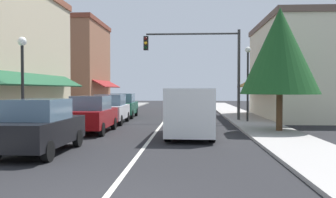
{
  "coord_description": "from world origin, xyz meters",
  "views": [
    {
      "loc": [
        1.59,
        -6.09,
        2.09
      ],
      "look_at": [
        0.48,
        13.2,
        1.56
      ],
      "focal_mm": 38.41,
      "sensor_mm": 36.0,
      "label": 1
    }
  ],
  "objects_px": {
    "street_lamp_right_mid": "(248,72)",
    "parked_car_third_left": "(111,109)",
    "parked_car_second_left": "(92,114)",
    "tree_right_near": "(280,51)",
    "van_in_lane": "(191,111)",
    "traffic_signal_mast_arm": "(205,58)",
    "street_lamp_left_near": "(22,70)",
    "parked_car_nearest_left": "(40,126)",
    "parked_car_far_left": "(123,106)"
  },
  "relations": [
    {
      "from": "parked_car_nearest_left",
      "to": "traffic_signal_mast_arm",
      "type": "xyz_separation_m",
      "value": [
        5.87,
        11.83,
        3.21
      ]
    },
    {
      "from": "van_in_lane",
      "to": "street_lamp_left_near",
      "type": "height_order",
      "value": "street_lamp_left_near"
    },
    {
      "from": "parked_car_nearest_left",
      "to": "street_lamp_right_mid",
      "type": "height_order",
      "value": "street_lamp_right_mid"
    },
    {
      "from": "parked_car_nearest_left",
      "to": "van_in_lane",
      "type": "bearing_deg",
      "value": 42.7
    },
    {
      "from": "parked_car_second_left",
      "to": "van_in_lane",
      "type": "distance_m",
      "value": 4.87
    },
    {
      "from": "parked_car_nearest_left",
      "to": "parked_car_third_left",
      "type": "bearing_deg",
      "value": 89.79
    },
    {
      "from": "traffic_signal_mast_arm",
      "to": "tree_right_near",
      "type": "bearing_deg",
      "value": -60.89
    },
    {
      "from": "parked_car_nearest_left",
      "to": "van_in_lane",
      "type": "height_order",
      "value": "van_in_lane"
    },
    {
      "from": "parked_car_third_left",
      "to": "van_in_lane",
      "type": "distance_m",
      "value": 7.41
    },
    {
      "from": "parked_car_nearest_left",
      "to": "parked_car_third_left",
      "type": "distance_m",
      "value": 10.11
    },
    {
      "from": "parked_car_second_left",
      "to": "street_lamp_right_mid",
      "type": "bearing_deg",
      "value": 32.07
    },
    {
      "from": "street_lamp_right_mid",
      "to": "parked_car_far_left",
      "type": "bearing_deg",
      "value": 154.86
    },
    {
      "from": "traffic_signal_mast_arm",
      "to": "parked_car_nearest_left",
      "type": "bearing_deg",
      "value": -116.4
    },
    {
      "from": "parked_car_second_left",
      "to": "street_lamp_right_mid",
      "type": "height_order",
      "value": "street_lamp_right_mid"
    },
    {
      "from": "traffic_signal_mast_arm",
      "to": "van_in_lane",
      "type": "bearing_deg",
      "value": -97.44
    },
    {
      "from": "van_in_lane",
      "to": "traffic_signal_mast_arm",
      "type": "relative_size",
      "value": 0.84
    },
    {
      "from": "parked_car_far_left",
      "to": "parked_car_third_left",
      "type": "bearing_deg",
      "value": -90.38
    },
    {
      "from": "parked_car_second_left",
      "to": "tree_right_near",
      "type": "xyz_separation_m",
      "value": [
        8.95,
        0.44,
        3.02
      ]
    },
    {
      "from": "tree_right_near",
      "to": "street_lamp_right_mid",
      "type": "bearing_deg",
      "value": 98.39
    },
    {
      "from": "parked_car_second_left",
      "to": "traffic_signal_mast_arm",
      "type": "height_order",
      "value": "traffic_signal_mast_arm"
    },
    {
      "from": "parked_car_second_left",
      "to": "street_lamp_left_near",
      "type": "xyz_separation_m",
      "value": [
        -2.09,
        -2.73,
        2.0
      ]
    },
    {
      "from": "parked_car_second_left",
      "to": "tree_right_near",
      "type": "distance_m",
      "value": 9.46
    },
    {
      "from": "parked_car_third_left",
      "to": "parked_car_far_left",
      "type": "relative_size",
      "value": 1.0
    },
    {
      "from": "parked_car_nearest_left",
      "to": "parked_car_third_left",
      "type": "xyz_separation_m",
      "value": [
        0.11,
        10.11,
        0.0
      ]
    },
    {
      "from": "parked_car_far_left",
      "to": "street_lamp_left_near",
      "type": "height_order",
      "value": "street_lamp_left_near"
    },
    {
      "from": "parked_car_third_left",
      "to": "traffic_signal_mast_arm",
      "type": "bearing_deg",
      "value": 15.24
    },
    {
      "from": "parked_car_far_left",
      "to": "traffic_signal_mast_arm",
      "type": "distance_m",
      "value": 7.3
    },
    {
      "from": "parked_car_second_left",
      "to": "street_lamp_right_mid",
      "type": "relative_size",
      "value": 0.88
    },
    {
      "from": "traffic_signal_mast_arm",
      "to": "street_lamp_right_mid",
      "type": "xyz_separation_m",
      "value": [
        2.54,
        -1.01,
        -0.93
      ]
    },
    {
      "from": "parked_car_second_left",
      "to": "street_lamp_right_mid",
      "type": "xyz_separation_m",
      "value": [
        8.24,
        5.27,
        2.28
      ]
    },
    {
      "from": "parked_car_third_left",
      "to": "traffic_signal_mast_arm",
      "type": "xyz_separation_m",
      "value": [
        5.76,
        1.73,
        3.21
      ]
    },
    {
      "from": "van_in_lane",
      "to": "parked_car_third_left",
      "type": "bearing_deg",
      "value": 132.03
    },
    {
      "from": "parked_car_second_left",
      "to": "parked_car_third_left",
      "type": "height_order",
      "value": "same"
    },
    {
      "from": "parked_car_nearest_left",
      "to": "street_lamp_left_near",
      "type": "height_order",
      "value": "street_lamp_left_near"
    },
    {
      "from": "van_in_lane",
      "to": "traffic_signal_mast_arm",
      "type": "height_order",
      "value": "traffic_signal_mast_arm"
    },
    {
      "from": "traffic_signal_mast_arm",
      "to": "street_lamp_left_near",
      "type": "bearing_deg",
      "value": -130.84
    },
    {
      "from": "traffic_signal_mast_arm",
      "to": "tree_right_near",
      "type": "distance_m",
      "value": 6.69
    },
    {
      "from": "van_in_lane",
      "to": "tree_right_near",
      "type": "xyz_separation_m",
      "value": [
        4.22,
        1.52,
        2.75
      ]
    },
    {
      "from": "parked_car_second_left",
      "to": "traffic_signal_mast_arm",
      "type": "xyz_separation_m",
      "value": [
        5.7,
        6.28,
        3.21
      ]
    },
    {
      "from": "van_in_lane",
      "to": "street_lamp_left_near",
      "type": "distance_m",
      "value": 7.23
    },
    {
      "from": "traffic_signal_mast_arm",
      "to": "street_lamp_right_mid",
      "type": "relative_size",
      "value": 1.33
    },
    {
      "from": "street_lamp_right_mid",
      "to": "parked_car_third_left",
      "type": "bearing_deg",
      "value": -175.06
    },
    {
      "from": "van_in_lane",
      "to": "street_lamp_right_mid",
      "type": "xyz_separation_m",
      "value": [
        3.5,
        6.36,
        2.01
      ]
    },
    {
      "from": "parked_car_nearest_left",
      "to": "parked_car_second_left",
      "type": "bearing_deg",
      "value": 88.62
    },
    {
      "from": "parked_car_nearest_left",
      "to": "parked_car_third_left",
      "type": "height_order",
      "value": "same"
    },
    {
      "from": "parked_car_nearest_left",
      "to": "street_lamp_left_near",
      "type": "distance_m",
      "value": 3.96
    },
    {
      "from": "parked_car_third_left",
      "to": "parked_car_far_left",
      "type": "height_order",
      "value": "same"
    },
    {
      "from": "parked_car_nearest_left",
      "to": "street_lamp_left_near",
      "type": "bearing_deg",
      "value": 124.51
    },
    {
      "from": "traffic_signal_mast_arm",
      "to": "street_lamp_right_mid",
      "type": "bearing_deg",
      "value": -21.65
    },
    {
      "from": "parked_car_second_left",
      "to": "street_lamp_left_near",
      "type": "bearing_deg",
      "value": -127.98
    }
  ]
}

